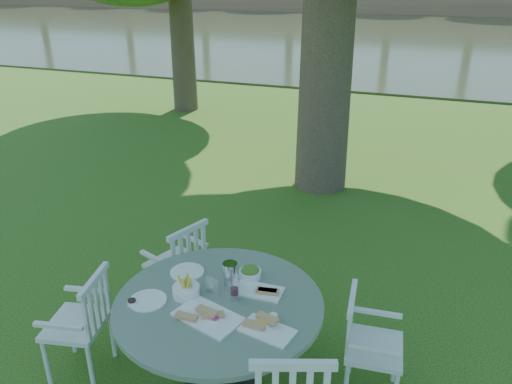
# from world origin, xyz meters

# --- Properties ---
(ground) EXTENTS (140.00, 140.00, 0.00)m
(ground) POSITION_xyz_m (0.00, 0.00, 0.00)
(ground) COLOR #1D400D
(ground) RESTS_ON ground
(table) EXTENTS (1.47, 1.47, 0.78)m
(table) POSITION_xyz_m (0.36, -1.52, 0.64)
(table) COLOR black
(table) RESTS_ON ground
(chair_ne) EXTENTS (0.44, 0.46, 0.84)m
(chair_ne) POSITION_xyz_m (1.34, -1.22, 0.50)
(chair_ne) COLOR silver
(chair_ne) RESTS_ON ground
(chair_nw) EXTENTS (0.55, 0.57, 0.89)m
(chair_nw) POSITION_xyz_m (-0.35, -0.77, 0.52)
(chair_nw) COLOR silver
(chair_nw) RESTS_ON ground
(chair_sw) EXTENTS (0.50, 0.52, 0.88)m
(chair_sw) POSITION_xyz_m (-0.64, -1.74, 0.52)
(chair_sw) COLOR silver
(chair_sw) RESTS_ON ground
(tableware) EXTENTS (1.21, 0.83, 0.21)m
(tableware) POSITION_xyz_m (0.32, -1.48, 0.82)
(tableware) COLOR white
(tableware) RESTS_ON table
(river) EXTENTS (100.00, 28.00, 0.12)m
(river) POSITION_xyz_m (0.00, 23.00, 0.00)
(river) COLOR #2D341E
(river) RESTS_ON ground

